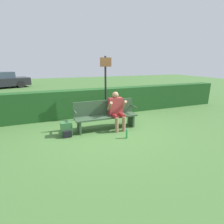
{
  "coord_description": "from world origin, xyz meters",
  "views": [
    {
      "loc": [
        -1.72,
        -4.93,
        2.05
      ],
      "look_at": [
        0.15,
        -0.1,
        0.57
      ],
      "focal_mm": 28.0,
      "sensor_mm": 36.0,
      "label": 1
    }
  ],
  "objects_px": {
    "person_seated": "(116,109)",
    "park_bench": "(106,114)",
    "water_bottle": "(127,134)",
    "backpack": "(67,129)",
    "signpost": "(106,83)",
    "parked_car": "(0,81)"
  },
  "relations": [
    {
      "from": "park_bench",
      "to": "backpack",
      "type": "height_order",
      "value": "park_bench"
    },
    {
      "from": "signpost",
      "to": "backpack",
      "type": "bearing_deg",
      "value": -145.79
    },
    {
      "from": "water_bottle",
      "to": "backpack",
      "type": "bearing_deg",
      "value": 152.93
    },
    {
      "from": "park_bench",
      "to": "signpost",
      "type": "height_order",
      "value": "signpost"
    },
    {
      "from": "water_bottle",
      "to": "signpost",
      "type": "height_order",
      "value": "signpost"
    },
    {
      "from": "park_bench",
      "to": "person_seated",
      "type": "bearing_deg",
      "value": -20.42
    },
    {
      "from": "backpack",
      "to": "signpost",
      "type": "xyz_separation_m",
      "value": [
        1.57,
        1.07,
        1.13
      ]
    },
    {
      "from": "park_bench",
      "to": "signpost",
      "type": "distance_m",
      "value": 1.3
    },
    {
      "from": "water_bottle",
      "to": "signpost",
      "type": "relative_size",
      "value": 0.12
    },
    {
      "from": "person_seated",
      "to": "parked_car",
      "type": "bearing_deg",
      "value": 114.65
    },
    {
      "from": "person_seated",
      "to": "park_bench",
      "type": "bearing_deg",
      "value": 159.58
    },
    {
      "from": "water_bottle",
      "to": "person_seated",
      "type": "bearing_deg",
      "value": 88.45
    },
    {
      "from": "park_bench",
      "to": "backpack",
      "type": "xyz_separation_m",
      "value": [
        -1.25,
        -0.16,
        -0.26
      ]
    },
    {
      "from": "park_bench",
      "to": "parked_car",
      "type": "distance_m",
      "value": 12.65
    },
    {
      "from": "water_bottle",
      "to": "signpost",
      "type": "xyz_separation_m",
      "value": [
        0.03,
        1.86,
        1.19
      ]
    },
    {
      "from": "water_bottle",
      "to": "parked_car",
      "type": "height_order",
      "value": "parked_car"
    },
    {
      "from": "parked_car",
      "to": "signpost",
      "type": "bearing_deg",
      "value": -83.86
    },
    {
      "from": "park_bench",
      "to": "parked_car",
      "type": "bearing_deg",
      "value": 113.57
    },
    {
      "from": "park_bench",
      "to": "backpack",
      "type": "bearing_deg",
      "value": -172.84
    },
    {
      "from": "water_bottle",
      "to": "park_bench",
      "type": "bearing_deg",
      "value": 107.34
    },
    {
      "from": "person_seated",
      "to": "signpost",
      "type": "bearing_deg",
      "value": 89.54
    },
    {
      "from": "person_seated",
      "to": "water_bottle",
      "type": "distance_m",
      "value": 0.97
    }
  ]
}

